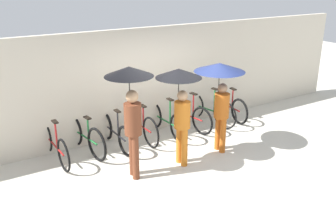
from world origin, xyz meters
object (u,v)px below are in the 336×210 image
(parked_bicycle_1, at_px, (85,136))
(parked_bicycle_4, at_px, (166,120))
(parked_bicycle_5, at_px, (188,115))
(parked_bicycle_0, at_px, (54,144))
(parked_bicycle_7, at_px, (228,105))
(pedestrian_trailing, at_px, (220,81))
(parked_bicycle_3, at_px, (140,124))
(parked_bicycle_6, at_px, (208,109))
(parked_bicycle_2, at_px, (115,132))
(pedestrian_center, at_px, (180,92))
(pedestrian_leading, at_px, (131,95))

(parked_bicycle_1, xyz_separation_m, parked_bicycle_4, (1.98, -0.06, -0.02))
(parked_bicycle_5, bearing_deg, parked_bicycle_0, 81.22)
(parked_bicycle_7, bearing_deg, pedestrian_trailing, 137.63)
(parked_bicycle_5, bearing_deg, parked_bicycle_3, 78.93)
(parked_bicycle_5, height_order, parked_bicycle_6, parked_bicycle_6)
(parked_bicycle_3, height_order, parked_bicycle_6, parked_bicycle_3)
(parked_bicycle_2, relative_size, pedestrian_trailing, 0.88)
(parked_bicycle_3, bearing_deg, pedestrian_trailing, -138.34)
(parked_bicycle_0, bearing_deg, pedestrian_center, -125.71)
(parked_bicycle_3, bearing_deg, pedestrian_center, -173.67)
(parked_bicycle_7, relative_size, pedestrian_leading, 0.78)
(parked_bicycle_6, xyz_separation_m, pedestrian_trailing, (-0.76, -1.35, 1.16))
(parked_bicycle_4, distance_m, pedestrian_center, 1.85)
(pedestrian_leading, bearing_deg, pedestrian_center, 5.86)
(parked_bicycle_5, distance_m, pedestrian_center, 2.13)
(parked_bicycle_2, bearing_deg, parked_bicycle_0, 86.94)
(parked_bicycle_3, relative_size, pedestrian_leading, 0.84)
(parked_bicycle_0, relative_size, pedestrian_trailing, 0.92)
(parked_bicycle_7, xyz_separation_m, pedestrian_trailing, (-1.42, -1.35, 1.19))
(parked_bicycle_5, distance_m, pedestrian_leading, 2.85)
(parked_bicycle_6, xyz_separation_m, pedestrian_leading, (-2.84, -1.40, 1.22))
(parked_bicycle_5, height_order, pedestrian_trailing, pedestrian_trailing)
(parked_bicycle_2, height_order, parked_bicycle_5, parked_bicycle_2)
(parked_bicycle_2, relative_size, pedestrian_center, 0.86)
(parked_bicycle_1, xyz_separation_m, pedestrian_leading, (0.46, -1.40, 1.23))
(parked_bicycle_4, height_order, parked_bicycle_6, parked_bicycle_6)
(pedestrian_leading, bearing_deg, parked_bicycle_0, 137.31)
(parked_bicycle_5, height_order, pedestrian_center, pedestrian_center)
(parked_bicycle_0, relative_size, pedestrian_center, 0.90)
(parked_bicycle_4, xyz_separation_m, pedestrian_leading, (-1.52, -1.34, 1.25))
(parked_bicycle_2, relative_size, parked_bicycle_3, 0.96)
(pedestrian_leading, bearing_deg, parked_bicycle_3, 66.37)
(pedestrian_center, bearing_deg, parked_bicycle_6, 37.30)
(parked_bicycle_5, xyz_separation_m, parked_bicycle_6, (0.66, 0.05, 0.02))
(parked_bicycle_5, relative_size, pedestrian_center, 0.84)
(parked_bicycle_3, height_order, pedestrian_trailing, pedestrian_trailing)
(parked_bicycle_1, distance_m, pedestrian_trailing, 3.11)
(parked_bicycle_6, height_order, parked_bicycle_7, parked_bicycle_6)
(parked_bicycle_6, relative_size, pedestrian_leading, 0.84)
(parked_bicycle_4, bearing_deg, parked_bicycle_7, -90.12)
(parked_bicycle_3, distance_m, pedestrian_center, 1.84)
(parked_bicycle_2, distance_m, parked_bicycle_6, 2.64)
(parked_bicycle_0, height_order, parked_bicycle_7, parked_bicycle_0)
(parked_bicycle_3, bearing_deg, parked_bicycle_2, 97.35)
(parked_bicycle_0, height_order, pedestrian_center, pedestrian_center)
(pedestrian_leading, bearing_deg, pedestrian_trailing, 9.29)
(parked_bicycle_4, height_order, pedestrian_center, pedestrian_center)
(parked_bicycle_0, distance_m, parked_bicycle_6, 3.96)
(parked_bicycle_4, bearing_deg, pedestrian_leading, 129.11)
(parked_bicycle_5, xyz_separation_m, parked_bicycle_7, (1.32, 0.06, -0.01))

